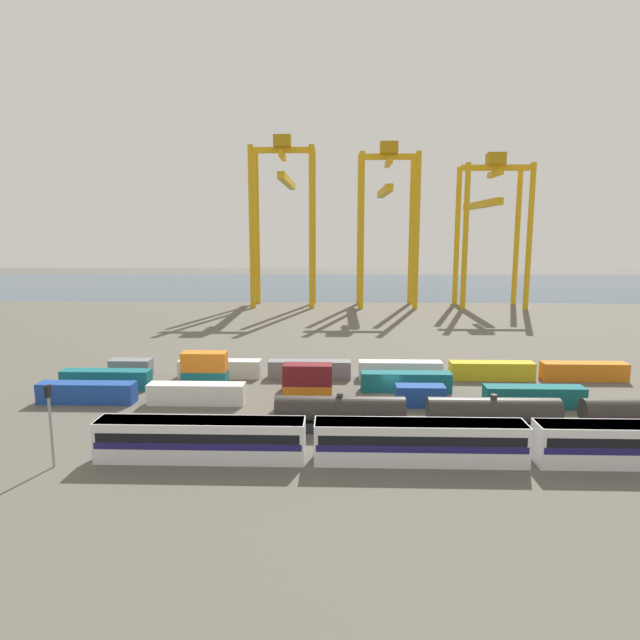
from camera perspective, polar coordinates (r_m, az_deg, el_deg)
name	(u,v)px	position (r m, az deg, el deg)	size (l,w,h in m)	color
ground_plane	(372,337)	(112.46, 5.43, -1.79)	(420.00, 420.00, 0.00)	#5B564C
harbour_water	(355,285)	(221.17, 3.63, 3.66)	(400.00, 110.00, 0.01)	#384C60
passenger_train	(420,440)	(53.10, 10.32, -12.20)	(60.77, 3.14, 3.90)	silver
freight_tank_row	(493,415)	(62.45, 17.55, -9.37)	(46.90, 2.73, 4.19)	#232326
signal_mast	(50,414)	(55.89, -26.29, -8.80)	(0.36, 0.60, 7.76)	gray
shipping_container_0	(87,393)	(75.56, -23.07, -6.97)	(12.10, 2.44, 2.60)	#1C4299
shipping_container_1	(197,394)	(70.91, -12.70, -7.48)	(12.10, 2.44, 2.60)	silver
shipping_container_2	(308,395)	(68.81, -1.29, -7.77)	(6.04, 2.44, 2.60)	orange
shipping_container_3	(308,374)	(68.10, -1.29, -5.67)	(6.04, 2.44, 2.60)	maroon
shipping_container_4	(420,396)	(69.51, 10.37, -7.74)	(6.04, 2.44, 2.60)	#1C4299
shipping_container_5	(534,397)	(72.91, 21.36, -7.43)	(12.10, 2.44, 2.60)	#146066
shipping_container_6	(106,379)	(81.20, -21.34, -5.76)	(12.10, 2.44, 2.60)	#146066
shipping_container_7	(205,380)	(76.92, -11.87, -6.13)	(6.04, 2.44, 2.60)	#146066
shipping_container_8	(204,361)	(76.28, -11.93, -4.25)	(6.04, 2.44, 2.60)	orange
shipping_container_9	(305,381)	(74.92, -1.59, -6.34)	(6.04, 2.44, 2.60)	#AD211C
shipping_container_10	(406,382)	(75.40, 8.91, -6.36)	(12.10, 2.44, 2.60)	#146066
shipping_container_11	(131,368)	(86.49, -19.05, -4.73)	(6.04, 2.44, 2.60)	slate
shipping_container_12	(220,369)	(82.73, -10.37, -4.99)	(12.10, 2.44, 2.60)	silver
shipping_container_13	(310,369)	(81.02, -1.09, -5.15)	(12.10, 2.44, 2.60)	slate
shipping_container_14	(400,370)	(81.46, 8.33, -5.16)	(12.10, 2.44, 2.60)	silver
shipping_container_15	(492,371)	(84.04, 17.42, -5.05)	(12.10, 2.44, 2.60)	gold
shipping_container_16	(584,371)	(88.57, 25.76, -4.83)	(12.10, 2.44, 2.60)	orange
gantry_crane_west	(284,203)	(161.77, -3.74, 12.08)	(18.17, 41.06, 47.66)	gold
gantry_crane_central	(387,209)	(160.58, 6.98, 11.42)	(16.71, 34.26, 45.77)	gold
gantry_crane_east	(490,215)	(166.69, 17.25, 10.38)	(18.92, 39.31, 42.72)	gold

